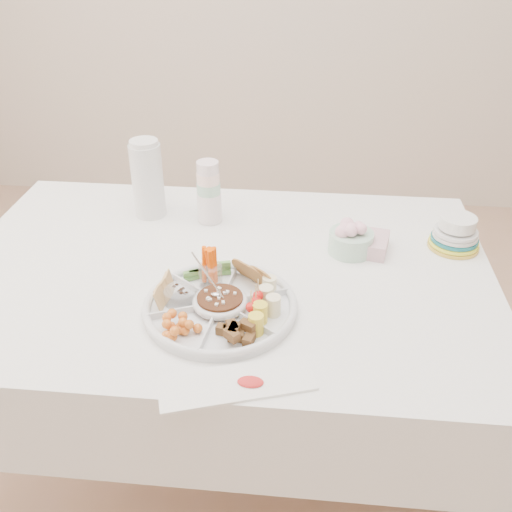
# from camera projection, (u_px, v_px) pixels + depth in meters

# --- Properties ---
(floor) EXTENTS (4.00, 4.00, 0.00)m
(floor) POSITION_uv_depth(u_px,v_px,m) (228.00, 447.00, 2.01)
(floor) COLOR tan
(floor) RESTS_ON ground
(dining_table) EXTENTS (1.52, 1.02, 0.76)m
(dining_table) POSITION_uv_depth(u_px,v_px,m) (225.00, 367.00, 1.81)
(dining_table) COLOR white
(dining_table) RESTS_ON floor
(party_tray) EXTENTS (0.50, 0.50, 0.04)m
(party_tray) POSITION_uv_depth(u_px,v_px,m) (220.00, 304.00, 1.42)
(party_tray) COLOR silver
(party_tray) RESTS_ON dining_table
(bean_dip) EXTENTS (0.15, 0.15, 0.04)m
(bean_dip) POSITION_uv_depth(u_px,v_px,m) (220.00, 302.00, 1.42)
(bean_dip) COLOR #4A1D0C
(bean_dip) RESTS_ON party_tray
(tortillas) EXTENTS (0.13, 0.13, 0.06)m
(tortillas) POSITION_uv_depth(u_px,v_px,m) (255.00, 276.00, 1.49)
(tortillas) COLOR brown
(tortillas) RESTS_ON party_tray
(carrot_cucumber) EXTENTS (0.16, 0.16, 0.11)m
(carrot_cucumber) POSITION_uv_depth(u_px,v_px,m) (208.00, 263.00, 1.51)
(carrot_cucumber) COLOR #FF5100
(carrot_cucumber) RESTS_ON party_tray
(pita_raisins) EXTENTS (0.15, 0.15, 0.06)m
(pita_raisins) POSITION_uv_depth(u_px,v_px,m) (170.00, 291.00, 1.44)
(pita_raisins) COLOR #D6B97F
(pita_raisins) RESTS_ON party_tray
(cherries) EXTENTS (0.13, 0.13, 0.04)m
(cherries) POSITION_uv_depth(u_px,v_px,m) (180.00, 324.00, 1.33)
(cherries) COLOR #FD9138
(cherries) RESTS_ON party_tray
(granola_chunks) EXTENTS (0.13, 0.13, 0.04)m
(granola_chunks) POSITION_uv_depth(u_px,v_px,m) (234.00, 332.00, 1.31)
(granola_chunks) COLOR brown
(granola_chunks) RESTS_ON party_tray
(banana_tomato) EXTENTS (0.16, 0.16, 0.10)m
(banana_tomato) POSITION_uv_depth(u_px,v_px,m) (271.00, 299.00, 1.38)
(banana_tomato) COLOR #FAE473
(banana_tomato) RESTS_ON party_tray
(cup_stack) EXTENTS (0.09, 0.09, 0.21)m
(cup_stack) POSITION_uv_depth(u_px,v_px,m) (209.00, 191.00, 1.78)
(cup_stack) COLOR beige
(cup_stack) RESTS_ON dining_table
(thermos) EXTENTS (0.13, 0.13, 0.26)m
(thermos) POSITION_uv_depth(u_px,v_px,m) (147.00, 178.00, 1.81)
(thermos) COLOR silver
(thermos) RESTS_ON dining_table
(flower_bowl) EXTENTS (0.15, 0.15, 0.10)m
(flower_bowl) POSITION_uv_depth(u_px,v_px,m) (351.00, 237.00, 1.65)
(flower_bowl) COLOR #8DC7A7
(flower_bowl) RESTS_ON dining_table
(napkin_stack) EXTENTS (0.16, 0.15, 0.05)m
(napkin_stack) POSITION_uv_depth(u_px,v_px,m) (363.00, 243.00, 1.68)
(napkin_stack) COLOR #D7A8B4
(napkin_stack) RESTS_ON dining_table
(plate_stack) EXTENTS (0.17, 0.17, 0.10)m
(plate_stack) POSITION_uv_depth(u_px,v_px,m) (456.00, 233.00, 1.68)
(plate_stack) COLOR gold
(plate_stack) RESTS_ON dining_table
(placemat) EXTENTS (0.35, 0.21, 0.01)m
(placemat) POSITION_uv_depth(u_px,v_px,m) (237.00, 383.00, 1.22)
(placemat) COLOR silver
(placemat) RESTS_ON dining_table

